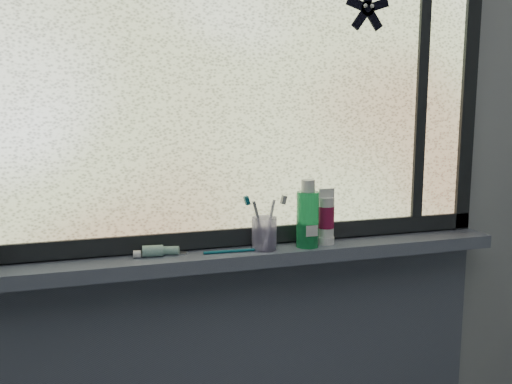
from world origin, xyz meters
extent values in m
cube|color=#9EA3A8|center=(0.00, 1.30, 1.25)|extent=(3.00, 0.01, 2.50)
cube|color=slate|center=(0.00, 1.23, 1.00)|extent=(1.62, 0.14, 0.04)
cube|color=silver|center=(0.00, 1.28, 1.53)|extent=(1.50, 0.01, 1.00)
cube|color=black|center=(0.00, 1.28, 1.05)|extent=(1.60, 0.03, 0.05)
cube|color=black|center=(0.78, 1.28, 1.53)|extent=(0.05, 0.03, 1.10)
cube|color=black|center=(0.60, 1.28, 1.53)|extent=(0.03, 0.03, 1.00)
cylinder|color=#BAADE5|center=(0.06, 1.22, 1.07)|extent=(0.08, 0.08, 0.10)
cylinder|color=#20A95D|center=(0.19, 1.21, 1.12)|extent=(0.08, 0.08, 0.17)
cylinder|color=silver|center=(0.26, 1.23, 1.11)|extent=(0.06, 0.06, 0.12)
camera|label=1|loc=(-0.44, -0.32, 1.46)|focal=40.00mm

